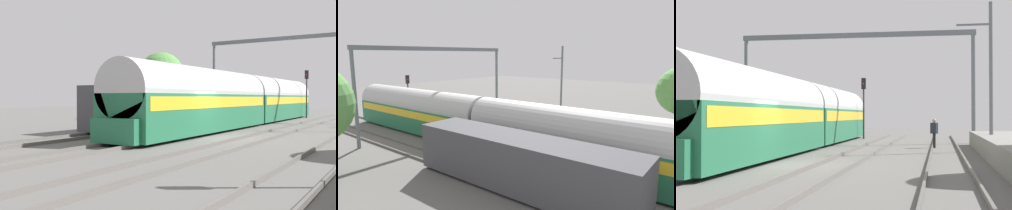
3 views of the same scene
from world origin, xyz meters
TOP-DOWN VIEW (x-y plane):
  - ground at (0.00, 0.00)m, footprint 120.00×120.00m
  - track_far_west at (-6.24, 0.00)m, footprint 1.52×60.00m
  - track_west at (-2.08, 0.00)m, footprint 1.52×60.00m
  - track_east at (2.08, 0.00)m, footprint 1.52×60.00m
  - track_far_east at (6.24, 0.00)m, footprint 1.52×60.00m
  - platform at (10.06, 2.00)m, footprint 4.40×28.00m
  - passenger_train at (-2.08, 10.28)m, footprint 2.93×32.85m
  - freight_car at (-6.24, 3.81)m, footprint 2.80×13.00m
  - person_crossing at (5.62, 12.03)m, footprint 0.47×0.41m
  - railway_signal_far at (-0.16, 23.03)m, footprint 0.36×0.30m
  - catenary_gantry at (0.00, 17.66)m, footprint 16.89×0.28m
  - catenary_pole_east_mid at (8.60, 9.34)m, footprint 1.90×0.20m

SIDE VIEW (x-z plane):
  - ground at x=0.00m, z-range 0.00..0.00m
  - track_far_west at x=-6.24m, z-range 0.00..0.16m
  - track_west at x=-2.08m, z-range 0.00..0.16m
  - track_east at x=2.08m, z-range 0.00..0.16m
  - track_far_east at x=6.24m, z-range 0.00..0.16m
  - platform at x=10.06m, z-range 0.00..0.90m
  - person_crossing at x=5.62m, z-range 0.16..1.89m
  - freight_car at x=-6.24m, z-range 0.12..2.82m
  - passenger_train at x=-2.08m, z-range 0.06..3.88m
  - railway_signal_far at x=-0.16m, z-range 0.70..5.68m
  - catenary_pole_east_mid at x=8.60m, z-range 0.15..8.15m
  - catenary_gantry at x=0.00m, z-range 2.00..9.86m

